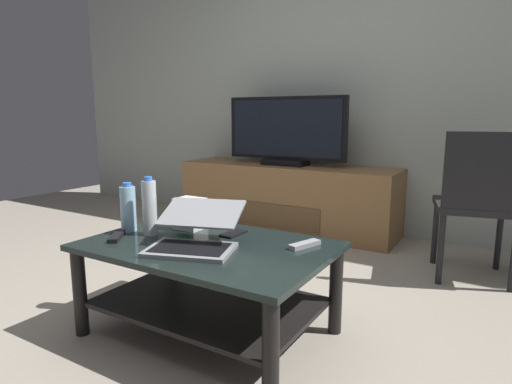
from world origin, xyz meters
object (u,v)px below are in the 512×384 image
object	(u,v)px
coffee_table	(208,272)
cell_phone	(234,234)
laptop	(195,234)
soundbar_remote	(116,237)
media_cabinet	(286,197)
tv_remote	(305,245)
water_bottle_far	(149,207)
router_box	(190,213)
water_bottle_near	(128,208)
television	(286,133)
dining_chair	(478,199)

from	to	relation	value
coffee_table	cell_phone	distance (m)	0.23
laptop	soundbar_remote	xyz separation A→B (m)	(-0.39, -0.08, -0.05)
media_cabinet	laptop	xyz separation A→B (m)	(0.53, -1.89, 0.20)
tv_remote	water_bottle_far	bearing A→B (deg)	-144.40
router_box	water_bottle_near	bearing A→B (deg)	-140.44
water_bottle_far	water_bottle_near	bearing A→B (deg)	-178.28
water_bottle_near	cell_phone	distance (m)	0.53
television	water_bottle_far	distance (m)	1.86
dining_chair	router_box	xyz separation A→B (m)	(-1.20, -1.15, -0.00)
laptop	television	bearing A→B (deg)	105.72
router_box	soundbar_remote	world-z (taller)	router_box
tv_remote	soundbar_remote	bearing A→B (deg)	-137.48
dining_chair	soundbar_remote	xyz separation A→B (m)	(-1.38, -1.47, -0.07)
coffee_table	cell_phone	xyz separation A→B (m)	(0.02, 0.18, 0.14)
television	dining_chair	distance (m)	1.62
media_cabinet	router_box	world-z (taller)	router_box
media_cabinet	water_bottle_far	distance (m)	1.88
coffee_table	router_box	xyz separation A→B (m)	(-0.23, 0.16, 0.21)
coffee_table	tv_remote	distance (m)	0.45
laptop	router_box	xyz separation A→B (m)	(-0.22, 0.23, 0.02)
water_bottle_far	soundbar_remote	world-z (taller)	water_bottle_far
dining_chair	tv_remote	size ratio (longest dim) A/B	5.61
television	water_bottle_near	size ratio (longest dim) A/B	4.50
water_bottle_far	router_box	bearing A→B (deg)	64.07
water_bottle_near	soundbar_remote	world-z (taller)	water_bottle_near
router_box	water_bottle_far	size ratio (longest dim) A/B	0.55
soundbar_remote	coffee_table	bearing A→B (deg)	-14.61
water_bottle_near	router_box	bearing A→B (deg)	39.56
coffee_table	dining_chair	bearing A→B (deg)	53.50
dining_chair	soundbar_remote	bearing A→B (deg)	-133.16
television	soundbar_remote	size ratio (longest dim) A/B	6.73
television	water_bottle_near	bearing A→B (deg)	-87.56
water_bottle_near	cell_phone	xyz separation A→B (m)	(0.48, 0.21, -0.11)
coffee_table	media_cabinet	size ratio (longest dim) A/B	0.57
television	soundbar_remote	distance (m)	2.00
coffee_table	soundbar_remote	world-z (taller)	soundbar_remote
television	cell_phone	world-z (taller)	television
dining_chair	television	bearing A→B (deg)	162.20
television	laptop	xyz separation A→B (m)	(0.53, -1.87, -0.35)
coffee_table	water_bottle_near	distance (m)	0.52
cell_phone	media_cabinet	bearing A→B (deg)	109.62
media_cabinet	tv_remote	xyz separation A→B (m)	(0.92, -1.64, 0.15)
laptop	tv_remote	bearing A→B (deg)	31.90
soundbar_remote	router_box	bearing A→B (deg)	25.67
router_box	soundbar_remote	xyz separation A→B (m)	(-0.17, -0.32, -0.07)
coffee_table	water_bottle_near	xyz separation A→B (m)	(-0.46, -0.03, 0.24)
television	water_bottle_near	world-z (taller)	television
dining_chair	cell_phone	size ratio (longest dim) A/B	6.41
cell_phone	water_bottle_near	bearing A→B (deg)	-155.62
media_cabinet	water_bottle_near	xyz separation A→B (m)	(0.08, -1.85, 0.26)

